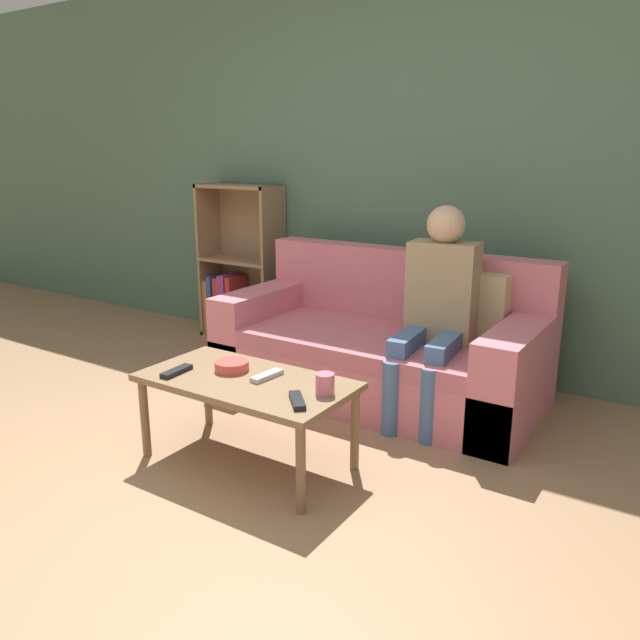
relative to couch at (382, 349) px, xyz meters
The scene contains 11 objects.
ground_plane 1.86m from the couch, 93.59° to the right, with size 22.00×22.00×0.00m, color #997251.
wall_back 1.20m from the couch, 100.67° to the left, with size 12.00×0.06×2.60m.
couch is the anchor object (origin of this frame).
bookshelf 1.54m from the couch, 162.53° to the left, with size 0.64×0.28×1.15m.
coffee_table 1.10m from the couch, 96.03° to the right, with size 0.96×0.50×0.41m.
person_adult 0.52m from the couch, 12.73° to the right, with size 0.38×0.63×1.11m.
cup_near 1.10m from the couch, 75.24° to the right, with size 0.08×0.08×0.09m.
tv_remote_0 1.05m from the couch, 92.20° to the right, with size 0.07×0.17×0.02m.
tv_remote_1 1.23m from the couch, 78.82° to the right, with size 0.15×0.16×0.02m.
tv_remote_2 1.29m from the couch, 109.07° to the right, with size 0.06×0.17×0.02m.
snack_bowl 1.08m from the couch, 102.80° to the right, with size 0.16×0.16×0.05m.
Camera 1 is at (1.69, -1.26, 1.39)m, focal length 35.00 mm.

